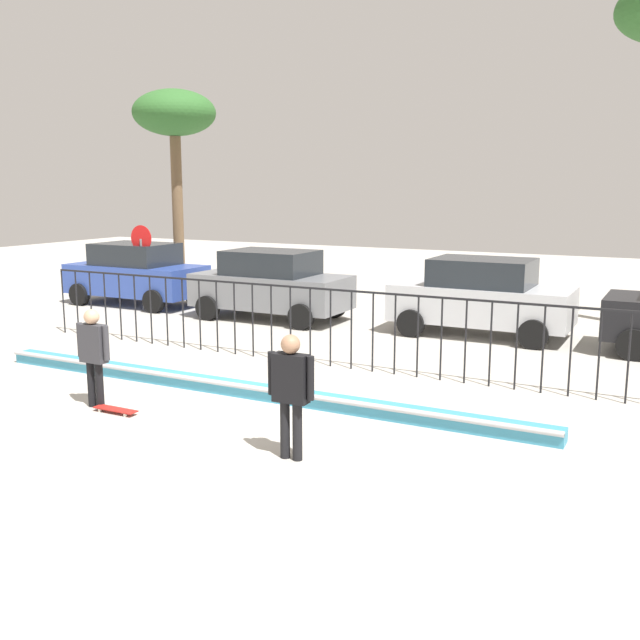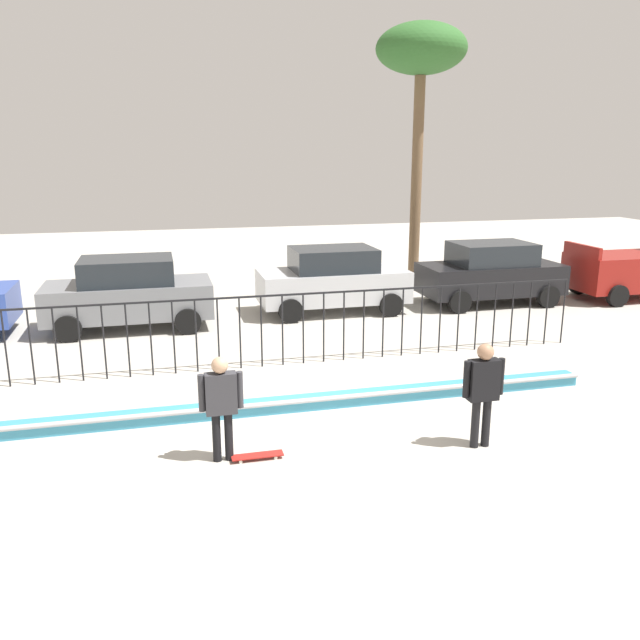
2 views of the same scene
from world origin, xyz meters
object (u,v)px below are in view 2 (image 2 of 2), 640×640
object	(u,v)px
parked_car_silver	(333,279)
parked_car_black	(490,273)
skateboard	(257,456)
palm_tree_tall	(421,57)
camera_operator	(483,386)
parked_car_gray	(129,293)
skateboarder	(221,399)

from	to	relation	value
parked_car_silver	parked_car_black	distance (m)	5.01
skateboard	palm_tree_tall	xyz separation A→B (m)	(7.33, 11.79, 7.48)
camera_operator	parked_car_gray	distance (m)	10.46
skateboarder	parked_car_black	size ratio (longest dim) A/B	0.39
camera_operator	parked_car_black	world-z (taller)	parked_car_black
skateboarder	skateboard	bearing A→B (deg)	0.80
skateboarder	parked_car_gray	xyz separation A→B (m)	(-1.60, 8.28, -0.02)
camera_operator	palm_tree_tall	world-z (taller)	palm_tree_tall
camera_operator	parked_car_gray	xyz separation A→B (m)	(-5.64, 8.80, -0.06)
camera_operator	parked_car_black	size ratio (longest dim) A/B	0.40
parked_car_silver	palm_tree_tall	distance (m)	8.10
skateboarder	parked_car_black	distance (m)	12.55
palm_tree_tall	parked_car_gray	bearing A→B (deg)	-160.18
skateboarder	parked_car_silver	distance (m)	9.67
parked_car_gray	parked_car_black	xyz separation A→B (m)	(10.74, 0.33, 0.00)
camera_operator	palm_tree_tall	bearing A→B (deg)	-60.92
skateboarder	camera_operator	size ratio (longest dim) A/B	0.97
parked_car_gray	parked_car_black	bearing A→B (deg)	0.27
skateboard	parked_car_gray	distance (m)	8.69
parked_car_black	parked_car_gray	bearing A→B (deg)	-175.00
skateboard	camera_operator	distance (m)	3.69
skateboard	parked_car_silver	distance (m)	9.60
parked_car_black	palm_tree_tall	bearing A→B (deg)	115.95
parked_car_silver	parked_car_black	world-z (taller)	same
skateboard	parked_car_black	bearing A→B (deg)	30.18
parked_car_black	palm_tree_tall	xyz separation A→B (m)	(-1.29, 3.07, 6.57)
skateboard	parked_car_black	xyz separation A→B (m)	(8.62, 8.71, 0.91)
skateboarder	palm_tree_tall	distance (m)	15.52
parked_car_silver	skateboarder	bearing A→B (deg)	-118.26
skateboarder	camera_operator	xyz separation A→B (m)	(4.04, -0.52, 0.04)
skateboarder	palm_tree_tall	size ratio (longest dim) A/B	0.19
parked_car_gray	parked_car_silver	size ratio (longest dim) A/B	1.00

